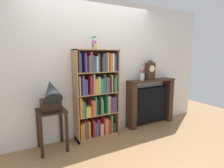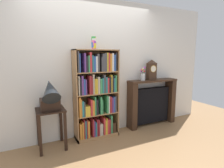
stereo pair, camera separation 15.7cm
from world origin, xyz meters
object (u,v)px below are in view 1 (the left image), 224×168
object	(u,v)px
bookshelf	(97,97)
flower_vase	(142,75)
gramophone	(51,95)
mantel_clock	(150,70)
side_table_left	(52,121)
cup_stack	(94,43)
fireplace_mantel	(150,102)

from	to	relation	value
bookshelf	flower_vase	xyz separation A→B (m)	(1.06, 0.03, 0.35)
gramophone	mantel_clock	bearing A→B (deg)	4.60
side_table_left	flower_vase	world-z (taller)	flower_vase
bookshelf	side_table_left	size ratio (longest dim) A/B	2.44
bookshelf	cup_stack	bearing A→B (deg)	-164.12
gramophone	flower_vase	xyz separation A→B (m)	(1.90, 0.18, 0.21)
flower_vase	gramophone	bearing A→B (deg)	-174.68
mantel_clock	bookshelf	bearing A→B (deg)	-178.94
gramophone	mantel_clock	size ratio (longest dim) A/B	1.32
cup_stack	flower_vase	xyz separation A→B (m)	(1.11, 0.04, -0.62)
cup_stack	gramophone	xyz separation A→B (m)	(-0.80, -0.13, -0.83)
cup_stack	mantel_clock	size ratio (longest dim) A/B	0.51
cup_stack	fireplace_mantel	bearing A→B (deg)	2.57
fireplace_mantel	flower_vase	bearing A→B (deg)	-175.91
side_table_left	flower_vase	xyz separation A→B (m)	(1.90, 0.09, 0.66)
bookshelf	cup_stack	world-z (taller)	cup_stack
fireplace_mantel	side_table_left	bearing A→B (deg)	-177.08
gramophone	flower_vase	distance (m)	1.92
cup_stack	flower_vase	world-z (taller)	cup_stack
fireplace_mantel	cup_stack	bearing A→B (deg)	-177.43
side_table_left	mantel_clock	xyz separation A→B (m)	(2.12, 0.09, 0.76)
gramophone	bookshelf	bearing A→B (deg)	9.93
side_table_left	gramophone	distance (m)	0.46
gramophone	fireplace_mantel	xyz separation A→B (m)	(2.17, 0.20, -0.43)
cup_stack	bookshelf	bearing A→B (deg)	15.88
gramophone	flower_vase	world-z (taller)	flower_vase
bookshelf	gramophone	distance (m)	0.86
gramophone	fireplace_mantel	distance (m)	2.22
flower_vase	mantel_clock	bearing A→B (deg)	-1.74
cup_stack	flower_vase	size ratio (longest dim) A/B	0.75
gramophone	mantel_clock	distance (m)	2.15
fireplace_mantel	bookshelf	bearing A→B (deg)	-177.89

